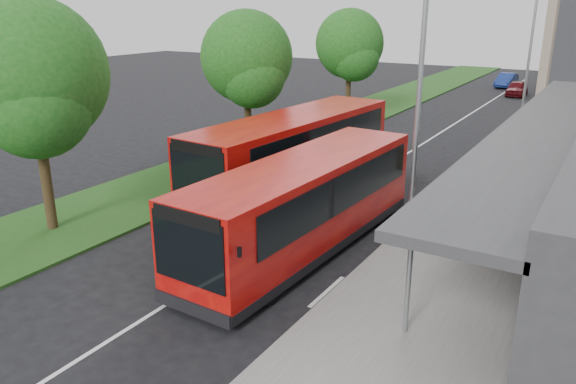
# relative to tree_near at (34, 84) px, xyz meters

# --- Properties ---
(ground) EXTENTS (120.00, 120.00, 0.00)m
(ground) POSITION_rel_tree_near_xyz_m (7.01, 2.95, -5.10)
(ground) COLOR black
(ground) RESTS_ON ground
(pavement) EXTENTS (5.00, 80.00, 0.15)m
(pavement) POSITION_rel_tree_near_xyz_m (13.01, 22.95, -5.02)
(pavement) COLOR slate
(pavement) RESTS_ON ground
(grass_verge) EXTENTS (5.00, 80.00, 0.10)m
(grass_verge) POSITION_rel_tree_near_xyz_m (0.01, 22.95, -5.05)
(grass_verge) COLOR #184717
(grass_verge) RESTS_ON ground
(lane_centre_line) EXTENTS (0.12, 70.00, 0.01)m
(lane_centre_line) POSITION_rel_tree_near_xyz_m (7.01, 17.95, -5.09)
(lane_centre_line) COLOR silver
(lane_centre_line) RESTS_ON ground
(kerb_dashes) EXTENTS (0.12, 56.00, 0.01)m
(kerb_dashes) POSITION_rel_tree_near_xyz_m (10.31, 21.95, -5.09)
(kerb_dashes) COLOR silver
(kerb_dashes) RESTS_ON ground
(tree_near) EXTENTS (4.91, 4.91, 7.90)m
(tree_near) POSITION_rel_tree_near_xyz_m (0.00, 0.00, 0.00)
(tree_near) COLOR black
(tree_near) RESTS_ON ground
(tree_mid) EXTENTS (4.59, 4.59, 7.36)m
(tree_mid) POSITION_rel_tree_near_xyz_m (0.00, 12.00, -0.34)
(tree_mid) COLOR black
(tree_mid) RESTS_ON ground
(tree_far) EXTENTS (4.58, 4.58, 7.35)m
(tree_far) POSITION_rel_tree_near_xyz_m (0.00, 24.00, -0.35)
(tree_far) COLOR black
(tree_far) RESTS_ON ground
(lamp_post_near) EXTENTS (1.44, 0.28, 8.00)m
(lamp_post_near) POSITION_rel_tree_near_xyz_m (11.13, 4.95, -0.38)
(lamp_post_near) COLOR #94989C
(lamp_post_near) RESTS_ON pavement
(lamp_post_far) EXTENTS (1.44, 0.28, 8.00)m
(lamp_post_far) POSITION_rel_tree_near_xyz_m (11.13, 24.95, -0.38)
(lamp_post_far) COLOR #94989C
(lamp_post_far) RESTS_ON pavement
(bus_main) EXTENTS (3.14, 10.65, 2.99)m
(bus_main) POSITION_rel_tree_near_xyz_m (8.39, 3.04, -3.57)
(bus_main) COLOR red
(bus_main) RESTS_ON ground
(bus_second) EXTENTS (3.69, 11.60, 3.24)m
(bus_second) POSITION_rel_tree_near_xyz_m (5.06, 8.03, -3.44)
(bus_second) COLOR red
(bus_second) RESTS_ON ground
(litter_bin) EXTENTS (0.71, 0.71, 1.03)m
(litter_bin) POSITION_rel_tree_near_xyz_m (12.26, 13.06, -4.43)
(litter_bin) COLOR #392817
(litter_bin) RESTS_ON pavement
(bollard) EXTENTS (0.22, 0.22, 1.05)m
(bollard) POSITION_rel_tree_near_xyz_m (12.03, 22.31, -4.42)
(bollard) COLOR yellow
(bollard) RESTS_ON pavement
(car_near) EXTENTS (1.66, 3.85, 1.30)m
(car_near) POSITION_rel_tree_near_xyz_m (8.25, 40.80, -4.45)
(car_near) COLOR #510B10
(car_near) RESTS_ON ground
(car_far) EXTENTS (1.56, 4.08, 1.33)m
(car_far) POSITION_rel_tree_near_xyz_m (6.40, 45.91, -4.43)
(car_far) COLOR navy
(car_far) RESTS_ON ground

